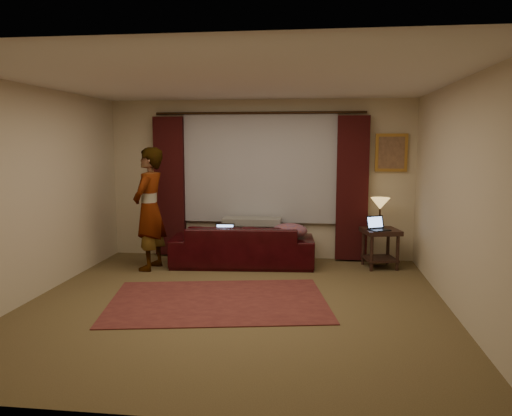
% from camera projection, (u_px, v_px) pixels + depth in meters
% --- Properties ---
extents(floor, '(5.00, 5.00, 0.01)m').
position_uv_depth(floor, '(235.00, 304.00, 5.94)').
color(floor, brown).
rests_on(floor, ground).
extents(ceiling, '(5.00, 5.00, 0.02)m').
position_uv_depth(ceiling, '(234.00, 81.00, 5.60)').
color(ceiling, silver).
rests_on(ceiling, ground).
extents(wall_back, '(5.00, 0.02, 2.60)m').
position_uv_depth(wall_back, '(260.00, 180.00, 8.23)').
color(wall_back, beige).
rests_on(wall_back, ground).
extents(wall_front, '(5.00, 0.02, 2.60)m').
position_uv_depth(wall_front, '(172.00, 236.00, 3.31)').
color(wall_front, beige).
rests_on(wall_front, ground).
extents(wall_left, '(0.02, 5.00, 2.60)m').
position_uv_depth(wall_left, '(33.00, 193.00, 6.08)').
color(wall_left, beige).
rests_on(wall_left, ground).
extents(wall_right, '(0.02, 5.00, 2.60)m').
position_uv_depth(wall_right, '(459.00, 199.00, 5.46)').
color(wall_right, beige).
rests_on(wall_right, ground).
extents(sheer_curtain, '(2.50, 0.05, 1.80)m').
position_uv_depth(sheer_curtain, '(259.00, 168.00, 8.15)').
color(sheer_curtain, '#A7A7AE').
rests_on(sheer_curtain, wall_back).
extents(drape_left, '(0.50, 0.14, 2.30)m').
position_uv_depth(drape_left, '(170.00, 186.00, 8.32)').
color(drape_left, black).
rests_on(drape_left, floor).
extents(drape_right, '(0.50, 0.14, 2.30)m').
position_uv_depth(drape_right, '(352.00, 189.00, 7.95)').
color(drape_right, black).
rests_on(drape_right, floor).
extents(curtain_rod, '(0.04, 0.04, 3.40)m').
position_uv_depth(curtain_rod, '(259.00, 113.00, 7.98)').
color(curtain_rod, '#301D0F').
rests_on(curtain_rod, wall_back).
extents(picture_frame, '(0.50, 0.04, 0.60)m').
position_uv_depth(picture_frame, '(391.00, 153.00, 7.88)').
color(picture_frame, '#B38136').
rests_on(picture_frame, wall_back).
extents(sofa, '(2.26, 1.11, 0.89)m').
position_uv_depth(sofa, '(243.00, 237.00, 7.77)').
color(sofa, black).
rests_on(sofa, floor).
extents(throw_blanket, '(0.93, 0.39, 0.11)m').
position_uv_depth(throw_blanket, '(252.00, 206.00, 7.96)').
color(throw_blanket, gray).
rests_on(throw_blanket, sofa).
extents(clothing_pile, '(0.60, 0.50, 0.23)m').
position_uv_depth(clothing_pile, '(290.00, 231.00, 7.65)').
color(clothing_pile, '#714352').
rests_on(clothing_pile, sofa).
extents(laptop_sofa, '(0.30, 0.33, 0.21)m').
position_uv_depth(laptop_sofa, '(224.00, 232.00, 7.63)').
color(laptop_sofa, black).
rests_on(laptop_sofa, sofa).
extents(area_rug, '(2.86, 2.17, 0.01)m').
position_uv_depth(area_rug, '(218.00, 301.00, 6.04)').
color(area_rug, maroon).
rests_on(area_rug, floor).
extents(end_table, '(0.62, 0.62, 0.60)m').
position_uv_depth(end_table, '(380.00, 248.00, 7.64)').
color(end_table, black).
rests_on(end_table, floor).
extents(tiffany_lamp, '(0.32, 0.32, 0.47)m').
position_uv_depth(tiffany_lamp, '(380.00, 213.00, 7.66)').
color(tiffany_lamp, olive).
rests_on(tiffany_lamp, end_table).
extents(laptop_table, '(0.41, 0.42, 0.21)m').
position_uv_depth(laptop_table, '(379.00, 224.00, 7.46)').
color(laptop_table, black).
rests_on(laptop_table, end_table).
extents(person, '(0.60, 0.60, 1.84)m').
position_uv_depth(person, '(149.00, 209.00, 7.48)').
color(person, gray).
rests_on(person, floor).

